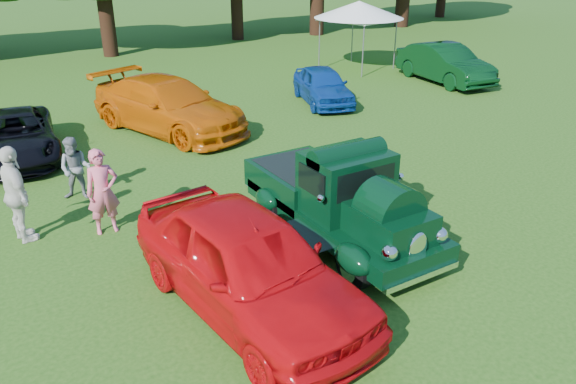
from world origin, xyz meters
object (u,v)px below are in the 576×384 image
back_car_green (445,64)px  back_car_blue (323,85)px  hero_pickup (339,200)px  spectator_pink (103,192)px  red_convertible (248,263)px  back_car_black (15,136)px  canopy_tent (359,10)px  back_car_orange (169,105)px  spectator_white (16,195)px  spectator_grey (75,169)px

back_car_green → back_car_blue: bearing=-172.7°
hero_pickup → spectator_pink: hero_pickup is taller
hero_pickup → red_convertible: bearing=-155.8°
red_convertible → back_car_black: size_ratio=1.10×
back_car_blue → red_convertible: bearing=-111.8°
back_car_blue → canopy_tent: 6.61m
back_car_black → canopy_tent: bearing=21.9°
back_car_blue → back_car_green: 6.22m
hero_pickup → back_car_black: (-4.73, 8.25, -0.19)m
back_car_green → hero_pickup: bearing=-137.2°
spectator_pink → back_car_orange: bearing=61.3°
back_car_blue → spectator_white: bearing=-135.4°
hero_pickup → spectator_grey: size_ratio=3.25×
back_car_green → spectator_white: 18.00m
hero_pickup → back_car_black: size_ratio=1.07×
red_convertible → back_car_black: bearing=96.9°
back_car_green → spectator_white: size_ratio=2.41×
red_convertible → back_car_green: size_ratio=1.04×
back_car_black → back_car_green: (16.56, 0.31, 0.16)m
back_car_orange → spectator_grey: (-3.63, -3.68, -0.08)m
hero_pickup → back_car_blue: size_ratio=1.25×
back_car_black → back_car_blue: bearing=7.2°
back_car_orange → canopy_tent: 11.70m
back_car_green → back_car_orange: bearing=-172.0°
spectator_white → hero_pickup: bearing=-130.7°
hero_pickup → back_car_green: 14.60m
spectator_pink → canopy_tent: canopy_tent is taller
back_car_black → spectator_grey: size_ratio=3.04×
back_car_orange → back_car_green: 12.16m
hero_pickup → back_car_black: 9.52m
hero_pickup → back_car_blue: hero_pickup is taller
back_car_black → back_car_orange: size_ratio=0.80×
back_car_black → hero_pickup: bearing=-54.4°
back_car_black → spectator_white: size_ratio=2.27×
red_convertible → back_car_black: 9.67m
hero_pickup → spectator_pink: (-3.85, 2.67, 0.08)m
back_car_black → red_convertible: bearing=-71.7°
spectator_pink → spectator_grey: bearing=96.2°
back_car_green → canopy_tent: size_ratio=0.97×
back_car_green → spectator_white: (-17.18, -5.38, 0.20)m
back_car_black → back_car_green: size_ratio=0.94×
hero_pickup → back_car_orange: bearing=92.3°
canopy_tent → spectator_grey: bearing=-151.0°
back_car_orange → back_car_green: bearing=-18.2°
back_car_green → spectator_grey: back_car_green is taller
spectator_grey → spectator_white: 2.04m
back_car_blue → spectator_grey: bearing=-139.4°
back_car_orange → back_car_blue: 5.94m
red_convertible → back_car_orange: size_ratio=0.88×
back_car_orange → spectator_grey: size_ratio=3.82×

